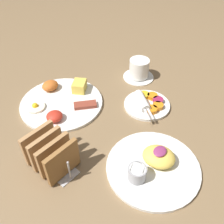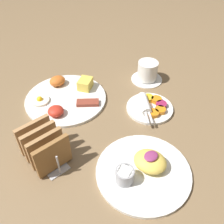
{
  "view_description": "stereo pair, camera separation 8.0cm",
  "coord_description": "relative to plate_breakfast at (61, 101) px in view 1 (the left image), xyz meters",
  "views": [
    {
      "loc": [
        -0.36,
        -0.36,
        0.57
      ],
      "look_at": [
        0.08,
        0.03,
        0.03
      ],
      "focal_mm": 40.0,
      "sensor_mm": 36.0,
      "label": 1
    },
    {
      "loc": [
        -0.3,
        -0.41,
        0.57
      ],
      "look_at": [
        0.08,
        0.03,
        0.03
      ],
      "focal_mm": 40.0,
      "sensor_mm": 36.0,
      "label": 2
    }
  ],
  "objects": [
    {
      "name": "ground_plane",
      "position": [
        -0.02,
        -0.21,
        -0.01
      ],
      "size": [
        3.0,
        3.0,
        0.0
      ],
      "primitive_type": "plane",
      "color": "brown"
    },
    {
      "name": "plate_breakfast",
      "position": [
        0.0,
        0.0,
        0.0
      ],
      "size": [
        0.28,
        0.28,
        0.05
      ],
      "color": "white",
      "rests_on": "ground_plane"
    },
    {
      "name": "plate_condiments",
      "position": [
        0.19,
        -0.23,
        0.0
      ],
      "size": [
        0.16,
        0.16,
        0.04
      ],
      "color": "white",
      "rests_on": "ground_plane"
    },
    {
      "name": "plate_foreground",
      "position": [
        -0.01,
        -0.39,
        0.0
      ],
      "size": [
        0.25,
        0.25,
        0.06
      ],
      "color": "white",
      "rests_on": "ground_plane"
    },
    {
      "name": "toast_rack",
      "position": [
        -0.18,
        -0.18,
        0.04
      ],
      "size": [
        0.1,
        0.15,
        0.1
      ],
      "color": "#B7B7BC",
      "rests_on": "ground_plane"
    },
    {
      "name": "coffee_cup",
      "position": [
        0.31,
        -0.11,
        0.03
      ],
      "size": [
        0.12,
        0.12,
        0.08
      ],
      "color": "white",
      "rests_on": "ground_plane"
    }
  ]
}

